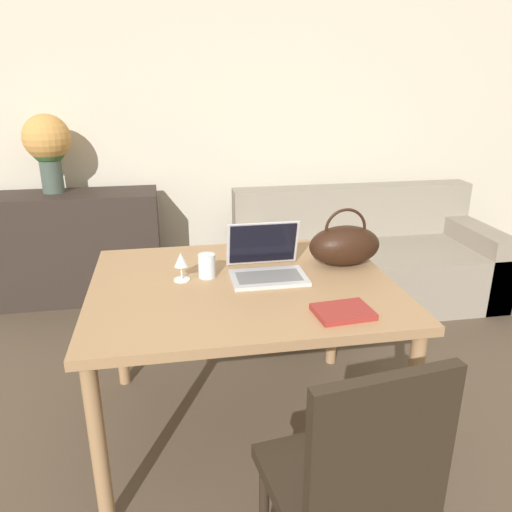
# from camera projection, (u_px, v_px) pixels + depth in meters

# --- Properties ---
(wall_back) EXTENTS (10.00, 0.06, 2.70)m
(wall_back) POSITION_uv_depth(u_px,v_px,m) (201.00, 113.00, 3.91)
(wall_back) COLOR beige
(wall_back) RESTS_ON ground_plane
(dining_table) EXTENTS (1.33, 1.09, 0.77)m
(dining_table) POSITION_uv_depth(u_px,v_px,m) (243.00, 298.00, 2.24)
(dining_table) COLOR #A87F56
(dining_table) RESTS_ON ground_plane
(chair) EXTENTS (0.50, 0.50, 0.96)m
(chair) POSITION_uv_depth(u_px,v_px,m) (354.00, 480.00, 1.45)
(chair) COLOR #2D2319
(chair) RESTS_ON ground_plane
(couch) EXTENTS (1.90, 0.88, 0.82)m
(couch) POSITION_uv_depth(u_px,v_px,m) (363.00, 263.00, 3.80)
(couch) COLOR gray
(couch) RESTS_ON ground_plane
(sideboard) EXTENTS (1.29, 0.40, 0.83)m
(sideboard) POSITION_uv_depth(u_px,v_px,m) (72.00, 248.00, 3.74)
(sideboard) COLOR #332823
(sideboard) RESTS_ON ground_plane
(laptop) EXTENTS (0.34, 0.30, 0.23)m
(laptop) POSITION_uv_depth(u_px,v_px,m) (266.00, 261.00, 2.28)
(laptop) COLOR silver
(laptop) RESTS_ON dining_table
(drinking_glass) EXTENTS (0.08, 0.08, 0.11)m
(drinking_glass) POSITION_uv_depth(u_px,v_px,m) (207.00, 266.00, 2.25)
(drinking_glass) COLOR silver
(drinking_glass) RESTS_ON dining_table
(wine_glass) EXTENTS (0.07, 0.07, 0.13)m
(wine_glass) POSITION_uv_depth(u_px,v_px,m) (181.00, 262.00, 2.20)
(wine_glass) COLOR silver
(wine_glass) RESTS_ON dining_table
(handbag) EXTENTS (0.35, 0.20, 0.28)m
(handbag) POSITION_uv_depth(u_px,v_px,m) (344.00, 245.00, 2.38)
(handbag) COLOR black
(handbag) RESTS_ON dining_table
(flower_vase) EXTENTS (0.33, 0.33, 0.55)m
(flower_vase) POSITION_uv_depth(u_px,v_px,m) (47.00, 144.00, 3.52)
(flower_vase) COLOR #47564C
(flower_vase) RESTS_ON sideboard
(book) EXTENTS (0.23, 0.18, 0.02)m
(book) POSITION_uv_depth(u_px,v_px,m) (343.00, 312.00, 1.91)
(book) COLOR maroon
(book) RESTS_ON dining_table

